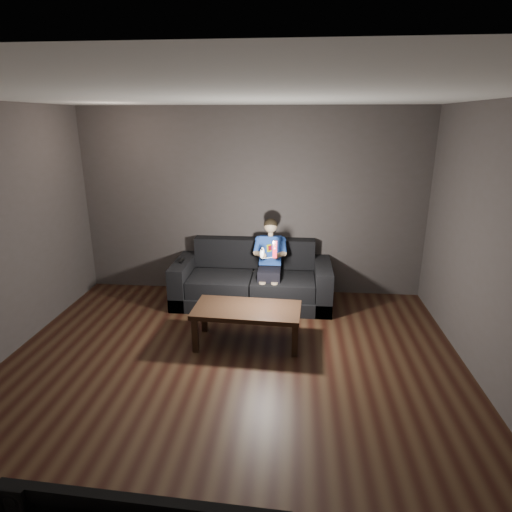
# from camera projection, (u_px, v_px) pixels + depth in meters

# --- Properties ---
(floor) EXTENTS (5.00, 5.00, 0.00)m
(floor) POSITION_uv_depth(u_px,v_px,m) (227.00, 384.00, 4.25)
(floor) COLOR black
(floor) RESTS_ON ground
(back_wall) EXTENTS (5.00, 0.04, 2.70)m
(back_wall) POSITION_uv_depth(u_px,v_px,m) (252.00, 203.00, 6.21)
(back_wall) COLOR #3C3633
(back_wall) RESTS_ON ground
(front_wall) EXTENTS (5.00, 0.04, 2.70)m
(front_wall) POSITION_uv_depth(u_px,v_px,m) (105.00, 475.00, 1.47)
(front_wall) COLOR #3C3633
(front_wall) RESTS_ON ground
(ceiling) EXTENTS (5.00, 5.00, 0.02)m
(ceiling) POSITION_uv_depth(u_px,v_px,m) (220.00, 95.00, 3.43)
(ceiling) COLOR beige
(ceiling) RESTS_ON back_wall
(sofa) EXTENTS (2.20, 0.95, 0.85)m
(sofa) POSITION_uv_depth(u_px,v_px,m) (252.00, 283.00, 6.10)
(sofa) COLOR black
(sofa) RESTS_ON floor
(child) EXTENTS (0.46, 0.56, 1.12)m
(child) POSITION_uv_depth(u_px,v_px,m) (270.00, 256.00, 5.89)
(child) COLOR black
(child) RESTS_ON sofa
(wii_remote_red) EXTENTS (0.05, 0.08, 0.22)m
(wii_remote_red) POSITION_uv_depth(u_px,v_px,m) (275.00, 249.00, 5.40)
(wii_remote_red) COLOR red
(wii_remote_red) RESTS_ON child
(nunchuk_white) EXTENTS (0.08, 0.10, 0.15)m
(nunchuk_white) POSITION_uv_depth(u_px,v_px,m) (262.00, 253.00, 5.44)
(nunchuk_white) COLOR white
(nunchuk_white) RESTS_ON child
(wii_remote_black) EXTENTS (0.04, 0.16, 0.03)m
(wii_remote_black) POSITION_uv_depth(u_px,v_px,m) (182.00, 261.00, 6.01)
(wii_remote_black) COLOR black
(wii_remote_black) RESTS_ON sofa
(coffee_table) EXTENTS (1.25, 0.67, 0.45)m
(coffee_table) POSITION_uv_depth(u_px,v_px,m) (247.00, 313.00, 4.93)
(coffee_table) COLOR black
(coffee_table) RESTS_ON floor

